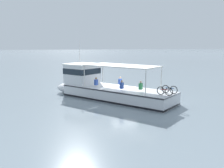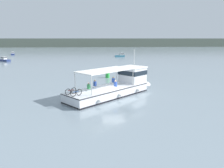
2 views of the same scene
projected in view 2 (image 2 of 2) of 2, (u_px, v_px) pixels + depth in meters
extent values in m
plane|color=gray|center=(113.00, 98.00, 23.94)|extent=(400.00, 400.00, 0.00)
cube|color=#606B5B|center=(94.00, 43.00, 179.42)|extent=(400.00, 28.00, 6.74)
cube|color=silver|center=(108.00, 92.00, 24.63)|extent=(10.30, 9.43, 1.10)
ellipsoid|color=silver|center=(140.00, 84.00, 28.97)|extent=(3.58, 3.67, 1.01)
cube|color=black|center=(108.00, 96.00, 24.72)|extent=(10.33, 9.46, 0.16)
cube|color=#2D2D33|center=(108.00, 88.00, 24.53)|extent=(10.34, 9.48, 0.10)
cube|color=silver|center=(132.00, 75.00, 27.40)|extent=(3.74, 3.76, 1.90)
cube|color=#19232D|center=(132.00, 72.00, 27.33)|extent=(3.81, 3.83, 0.56)
cube|color=white|center=(133.00, 67.00, 27.18)|extent=(3.97, 3.98, 0.12)
cube|color=white|center=(106.00, 70.00, 23.77)|extent=(7.01, 6.58, 0.10)
cylinder|color=silver|center=(116.00, 75.00, 27.19)|extent=(0.08, 0.08, 2.00)
cylinder|color=silver|center=(133.00, 77.00, 25.34)|extent=(0.08, 0.08, 2.00)
cylinder|color=silver|center=(75.00, 82.00, 22.64)|extent=(0.08, 0.08, 2.00)
cylinder|color=silver|center=(91.00, 86.00, 20.78)|extent=(0.08, 0.08, 2.00)
cylinder|color=silver|center=(134.00, 58.00, 27.15)|extent=(0.06, 0.06, 2.20)
sphere|color=white|center=(138.00, 90.00, 25.81)|extent=(0.36, 0.36, 0.36)
sphere|color=white|center=(120.00, 95.00, 23.50)|extent=(0.36, 0.36, 0.36)
sphere|color=white|center=(100.00, 101.00, 21.32)|extent=(0.36, 0.36, 0.36)
torus|color=black|center=(74.00, 91.00, 21.56)|extent=(0.54, 0.47, 0.66)
torus|color=black|center=(68.00, 92.00, 21.07)|extent=(0.54, 0.47, 0.66)
cylinder|color=maroon|center=(71.00, 90.00, 21.29)|extent=(0.57, 0.50, 0.06)
torus|color=black|center=(79.00, 92.00, 20.95)|extent=(0.54, 0.47, 0.66)
torus|color=black|center=(73.00, 93.00, 20.46)|extent=(0.54, 0.47, 0.66)
cylinder|color=#1E478C|center=(76.00, 92.00, 20.68)|extent=(0.57, 0.50, 0.06)
cube|color=#338C4C|center=(89.00, 87.00, 22.78)|extent=(0.37, 0.39, 0.52)
sphere|color=beige|center=(89.00, 83.00, 22.70)|extent=(0.20, 0.20, 0.20)
cube|color=#2D4CA5|center=(95.00, 84.00, 24.26)|extent=(0.37, 0.39, 0.52)
sphere|color=tan|center=(95.00, 81.00, 24.19)|extent=(0.20, 0.20, 0.20)
cube|color=#2D4CA5|center=(115.00, 84.00, 24.04)|extent=(0.37, 0.39, 0.52)
sphere|color=tan|center=(115.00, 81.00, 23.96)|extent=(0.20, 0.20, 0.20)
cube|color=#2D4CA5|center=(113.00, 80.00, 26.27)|extent=(0.37, 0.39, 0.52)
sphere|color=#9E7051|center=(113.00, 77.00, 26.19)|extent=(0.20, 0.20, 0.20)
cube|color=navy|center=(5.00, 60.00, 62.99)|extent=(3.61, 3.28, 0.56)
cube|color=white|center=(4.00, 58.00, 63.19)|extent=(1.91, 1.83, 0.70)
cube|color=#19232D|center=(4.00, 58.00, 63.16)|extent=(1.93, 1.85, 0.28)
cube|color=navy|center=(13.00, 54.00, 88.26)|extent=(2.32, 3.82, 0.56)
cube|color=white|center=(13.00, 53.00, 88.69)|extent=(1.48, 1.86, 0.70)
cube|color=#19232D|center=(13.00, 52.00, 88.66)|extent=(1.50, 1.87, 0.28)
cube|color=teal|center=(120.00, 56.00, 78.84)|extent=(3.67, 1.50, 0.56)
cube|color=white|center=(121.00, 54.00, 78.80)|extent=(1.68, 1.13, 0.70)
cube|color=#19232D|center=(121.00, 54.00, 78.76)|extent=(1.68, 1.16, 0.28)
cylinder|color=green|center=(108.00, 75.00, 36.62)|extent=(0.70, 0.70, 0.90)
cone|color=green|center=(107.00, 71.00, 36.47)|extent=(0.42, 0.42, 0.50)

